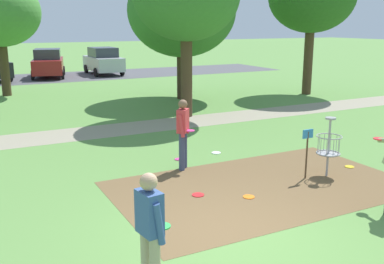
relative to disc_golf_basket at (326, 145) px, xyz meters
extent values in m
plane|color=#5B8942|center=(-3.56, -1.51, -0.75)|extent=(160.00, 160.00, 0.00)
cube|color=brown|center=(-1.69, 0.11, -0.75)|extent=(6.35, 3.82, 0.01)
cylinder|color=#9E9EA3|center=(0.06, -0.01, -0.08)|extent=(0.05, 0.05, 1.35)
cylinder|color=#9E9EA3|center=(0.06, -0.01, 0.62)|extent=(0.24, 0.24, 0.04)
torus|color=#9E9EA3|center=(0.06, -0.01, 0.20)|extent=(0.58, 0.58, 0.02)
torus|color=#9E9EA3|center=(0.06, -0.01, -0.20)|extent=(0.55, 0.55, 0.03)
cylinder|color=#9E9EA3|center=(0.06, -0.01, -0.22)|extent=(0.48, 0.48, 0.02)
cylinder|color=gray|center=(0.30, -0.01, 0.00)|extent=(0.01, 0.01, 0.40)
cylinder|color=gray|center=(0.25, 0.13, 0.00)|extent=(0.01, 0.01, 0.40)
cylinder|color=gray|center=(0.13, 0.22, 0.00)|extent=(0.01, 0.01, 0.40)
cylinder|color=gray|center=(-0.01, 0.22, 0.00)|extent=(0.01, 0.01, 0.40)
cylinder|color=gray|center=(-0.13, 0.13, 0.00)|extent=(0.01, 0.01, 0.40)
cylinder|color=gray|center=(-0.18, -0.01, 0.00)|extent=(0.01, 0.01, 0.40)
cylinder|color=gray|center=(-0.13, -0.15, 0.00)|extent=(0.01, 0.01, 0.40)
cylinder|color=gray|center=(-0.01, -0.24, 0.00)|extent=(0.01, 0.01, 0.40)
cylinder|color=gray|center=(0.13, -0.24, 0.00)|extent=(0.01, 0.01, 0.40)
cylinder|color=gray|center=(0.25, -0.15, 0.00)|extent=(0.01, 0.01, 0.40)
cylinder|color=#4C3823|center=(-0.49, 0.09, -0.20)|extent=(0.04, 0.04, 1.10)
cube|color=#3384C6|center=(-0.49, 0.09, 0.30)|extent=(0.28, 0.03, 0.20)
cylinder|color=tan|center=(-5.40, -2.49, -0.29)|extent=(0.14, 0.14, 0.92)
cube|color=#385693|center=(-5.38, -2.59, 0.45)|extent=(0.27, 0.39, 0.56)
sphere|color=tan|center=(-5.38, -2.59, 0.85)|extent=(0.22, 0.22, 0.22)
cylinder|color=#385693|center=(-5.39, -2.40, 0.36)|extent=(0.18, 0.11, 0.55)
cylinder|color=#385693|center=(-5.33, -2.78, 0.36)|extent=(0.18, 0.11, 0.55)
cylinder|color=green|center=(-5.20, -2.57, 0.22)|extent=(0.22, 0.22, 0.02)
cylinder|color=red|center=(-0.21, -1.58, 0.53)|extent=(0.22, 0.22, 0.02)
cylinder|color=#384260|center=(-2.60, 2.07, -0.29)|extent=(0.14, 0.14, 0.92)
cylinder|color=#384260|center=(-2.75, 1.91, -0.29)|extent=(0.14, 0.14, 0.92)
cube|color=#D1383D|center=(-2.67, 1.99, 0.45)|extent=(0.40, 0.41, 0.56)
sphere|color=brown|center=(-2.67, 1.99, 0.85)|extent=(0.22, 0.22, 0.22)
cylinder|color=#D1383D|center=(-2.53, 2.12, 0.36)|extent=(0.18, 0.18, 0.55)
cylinder|color=#D1383D|center=(-2.78, 1.83, 0.36)|extent=(0.18, 0.18, 0.55)
cylinder|color=#E53D99|center=(-2.54, 1.87, 0.22)|extent=(0.22, 0.22, 0.02)
cylinder|color=red|center=(-3.17, 0.29, -0.74)|extent=(0.25, 0.25, 0.02)
cylinder|color=#E53D99|center=(-2.44, 2.72, -0.74)|extent=(0.22, 0.22, 0.02)
cylinder|color=white|center=(-1.27, 2.79, -0.74)|extent=(0.25, 0.25, 0.02)
cylinder|color=gold|center=(1.03, 0.22, -0.74)|extent=(0.23, 0.23, 0.02)
cylinder|color=orange|center=(-2.30, -0.28, -0.74)|extent=(0.24, 0.24, 0.02)
cylinder|color=#4C3823|center=(-5.32, 16.19, 0.52)|extent=(0.43, 0.43, 2.54)
cylinder|color=#422D1E|center=(1.92, 11.42, 0.33)|extent=(0.48, 0.48, 2.18)
ellipsoid|color=#38752D|center=(1.92, 11.42, 3.26)|extent=(4.90, 4.90, 4.17)
cylinder|color=#4C3823|center=(8.08, 9.85, 0.84)|extent=(0.45, 0.45, 3.19)
cylinder|color=#4C3823|center=(0.26, 7.65, 0.74)|extent=(0.44, 0.44, 2.99)
cube|color=#4C4C51|center=(-3.56, 22.90, -0.75)|extent=(36.00, 6.00, 0.01)
cylinder|color=black|center=(-4.61, 21.81, -0.45)|extent=(0.31, 0.63, 0.60)
cube|color=maroon|center=(-2.09, 23.14, 0.00)|extent=(2.69, 4.50, 0.90)
cube|color=#2D333D|center=(-2.09, 23.14, 0.77)|extent=(2.03, 2.48, 0.64)
cylinder|color=black|center=(-2.67, 24.61, -0.45)|extent=(0.31, 0.63, 0.60)
cylinder|color=black|center=(-0.92, 24.20, -0.45)|extent=(0.31, 0.63, 0.60)
cylinder|color=black|center=(-3.25, 22.07, -0.45)|extent=(0.31, 0.63, 0.60)
cylinder|color=black|center=(-1.50, 21.67, -0.45)|extent=(0.31, 0.63, 0.60)
cube|color=#B2B7BC|center=(1.62, 23.21, 0.00)|extent=(1.82, 4.21, 0.90)
cube|color=#2D333D|center=(1.62, 23.21, 0.77)|extent=(1.59, 2.19, 0.64)
cylinder|color=black|center=(0.72, 24.51, -0.45)|extent=(0.18, 0.60, 0.60)
cylinder|color=black|center=(2.52, 24.50, -0.45)|extent=(0.18, 0.60, 0.60)
cylinder|color=black|center=(0.71, 21.91, -0.45)|extent=(0.18, 0.60, 0.60)
cylinder|color=black|center=(2.51, 21.90, -0.45)|extent=(0.18, 0.60, 0.60)
cube|color=gray|center=(-3.56, 6.72, -0.75)|extent=(40.00, 1.82, 0.00)
camera|label=1|loc=(-7.25, -7.36, 2.70)|focal=41.96mm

